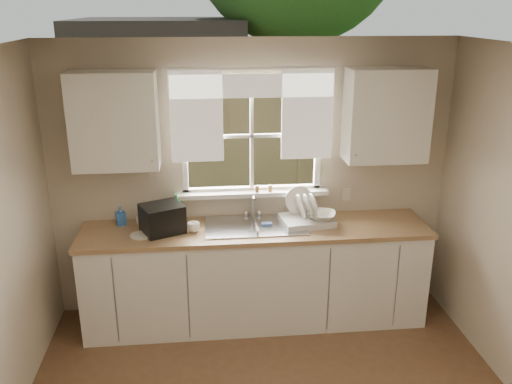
{
  "coord_description": "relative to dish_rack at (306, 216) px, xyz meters",
  "views": [
    {
      "loc": [
        -0.44,
        -2.66,
        2.75
      ],
      "look_at": [
        0.0,
        1.65,
        1.25
      ],
      "focal_mm": 38.0,
      "sensor_mm": 36.0,
      "label": 1
    }
  ],
  "objects": [
    {
      "name": "wall_outlet",
      "position": [
        0.42,
        0.25,
        0.1
      ],
      "size": [
        0.08,
        0.01,
        0.12
      ],
      "primitive_type": "cube",
      "color": "beige",
      "rests_on": "room_walls"
    },
    {
      "name": "soap_bottle_c",
      "position": [
        -1.42,
        0.08,
        0.03
      ],
      "size": [
        0.2,
        0.2,
        0.19
      ],
      "primitive_type": "imported",
      "rotation": [
        0.0,
        0.0,
        -0.4
      ],
      "color": "#F1E2C7",
      "rests_on": "countertop"
    },
    {
      "name": "sink",
      "position": [
        -0.46,
        -0.02,
        -0.14
      ],
      "size": [
        0.88,
        0.52,
        0.4
      ],
      "color": "#B7B7BC",
      "rests_on": "countertop"
    },
    {
      "name": "saucer",
      "position": [
        -1.43,
        -0.13,
        -0.06
      ],
      "size": [
        0.19,
        0.19,
        0.01
      ],
      "primitive_type": "cylinder",
      "color": "silver",
      "rests_on": "countertop"
    },
    {
      "name": "dish_rack",
      "position": [
        0.0,
        0.0,
        0.0
      ],
      "size": [
        0.49,
        0.4,
        0.31
      ],
      "color": "silver",
      "rests_on": "countertop"
    },
    {
      "name": "window",
      "position": [
        -0.46,
        0.27,
        0.51
      ],
      "size": [
        1.38,
        0.16,
        1.06
      ],
      "color": "white",
      "rests_on": "room_walls"
    },
    {
      "name": "base_cabinets",
      "position": [
        -0.46,
        -0.05,
        -0.54
      ],
      "size": [
        3.0,
        0.62,
        0.87
      ],
      "primitive_type": "cube",
      "color": "white",
      "rests_on": "ground"
    },
    {
      "name": "countertop",
      "position": [
        -0.46,
        -0.05,
        -0.09
      ],
      "size": [
        3.04,
        0.65,
        0.04
      ],
      "primitive_type": "cube",
      "color": "#9F794F",
      "rests_on": "base_cabinets"
    },
    {
      "name": "curtains",
      "position": [
        -0.46,
        0.22,
        0.96
      ],
      "size": [
        1.5,
        0.03,
        0.81
      ],
      "color": "white",
      "rests_on": "room_walls"
    },
    {
      "name": "soap_bottle_a",
      "position": [
        -1.14,
        0.15,
        0.07
      ],
      "size": [
        0.12,
        0.12,
        0.27
      ],
      "primitive_type": "imported",
      "rotation": [
        0.0,
        0.0,
        -0.13
      ],
      "color": "#2C8745",
      "rests_on": "countertop"
    },
    {
      "name": "upper_cabinet_left",
      "position": [
        -1.61,
        0.09,
        0.87
      ],
      "size": [
        0.7,
        0.33,
        0.8
      ],
      "primitive_type": "cube",
      "color": "white",
      "rests_on": "room_walls"
    },
    {
      "name": "room_walls",
      "position": [
        -0.46,
        -1.8,
        0.26
      ],
      "size": [
        3.62,
        4.02,
        2.5
      ],
      "color": "beige",
      "rests_on": "ground"
    },
    {
      "name": "bowl",
      "position": [
        0.13,
        -0.05,
        0.02
      ],
      "size": [
        0.3,
        0.3,
        0.06
      ],
      "primitive_type": "imported",
      "rotation": [
        0.0,
        0.0,
        -0.28
      ],
      "color": "beige",
      "rests_on": "dish_rack"
    },
    {
      "name": "soap_bottle_b",
      "position": [
        -1.63,
        0.13,
        0.02
      ],
      "size": [
        0.1,
        0.1,
        0.17
      ],
      "primitive_type": "imported",
      "rotation": [
        0.0,
        0.0,
        0.39
      ],
      "color": "#3169B9",
      "rests_on": "countertop"
    },
    {
      "name": "black_appliance",
      "position": [
        -1.26,
        -0.06,
        0.06
      ],
      "size": [
        0.42,
        0.4,
        0.24
      ],
      "primitive_type": "cube",
      "rotation": [
        0.0,
        0.0,
        0.42
      ],
      "color": "black",
      "rests_on": "countertop"
    },
    {
      "name": "upper_cabinet_right",
      "position": [
        0.69,
        0.09,
        0.87
      ],
      "size": [
        0.7,
        0.33,
        0.8
      ],
      "primitive_type": "cube",
      "color": "white",
      "rests_on": "room_walls"
    },
    {
      "name": "ceiling",
      "position": [
        -0.46,
        -1.73,
        1.52
      ],
      "size": [
        3.6,
        4.0,
        0.02
      ],
      "primitive_type": "cube",
      "color": "silver",
      "rests_on": "room_walls"
    },
    {
      "name": "sill_jars",
      "position": [
        -0.36,
        0.21,
        0.2
      ],
      "size": [
        0.16,
        0.04,
        0.06
      ],
      "color": "brown",
      "rests_on": "window"
    },
    {
      "name": "cup",
      "position": [
        -1.0,
        -0.09,
        -0.02
      ],
      "size": [
        0.11,
        0.11,
        0.08
      ],
      "primitive_type": "imported",
      "rotation": [
        0.0,
        0.0,
        0.07
      ],
      "color": "white",
      "rests_on": "countertop"
    }
  ]
}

